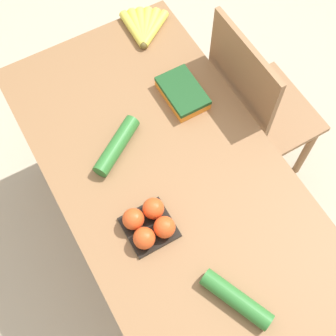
% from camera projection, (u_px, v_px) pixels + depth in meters
% --- Properties ---
extents(ground_plane, '(12.00, 12.00, 0.00)m').
position_uv_depth(ground_plane, '(168.00, 240.00, 2.27)').
color(ground_plane, '#B7A88E').
extents(dining_table, '(1.40, 0.75, 0.76)m').
position_uv_depth(dining_table, '(168.00, 185.00, 1.69)').
color(dining_table, olive).
rests_on(dining_table, ground_plane).
extents(chair, '(0.42, 0.40, 0.99)m').
position_uv_depth(chair, '(253.00, 112.00, 2.00)').
color(chair, '#8E6642').
rests_on(chair, ground_plane).
extents(banana_bunch, '(0.20, 0.18, 0.04)m').
position_uv_depth(banana_bunch, '(144.00, 28.00, 1.85)').
color(banana_bunch, brown).
rests_on(banana_bunch, dining_table).
extents(tomato_pack, '(0.15, 0.15, 0.08)m').
position_uv_depth(tomato_pack, '(149.00, 224.00, 1.47)').
color(tomato_pack, black).
rests_on(tomato_pack, dining_table).
extents(carrot_bag, '(0.19, 0.13, 0.05)m').
position_uv_depth(carrot_bag, '(183.00, 92.00, 1.70)').
color(carrot_bag, orange).
rests_on(carrot_bag, dining_table).
extents(cucumber_near, '(0.17, 0.22, 0.06)m').
position_uv_depth(cucumber_near, '(117.00, 146.00, 1.60)').
color(cucumber_near, '#2D702D').
rests_on(cucumber_near, dining_table).
extents(cucumber_far, '(0.23, 0.14, 0.06)m').
position_uv_depth(cucumber_far, '(236.00, 299.00, 1.38)').
color(cucumber_far, '#2D702D').
rests_on(cucumber_far, dining_table).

